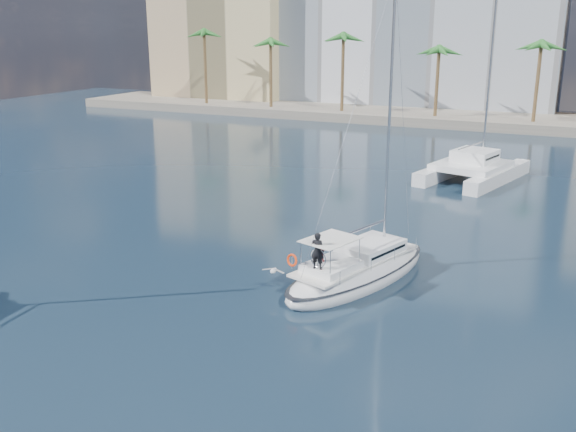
% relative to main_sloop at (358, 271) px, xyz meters
% --- Properties ---
extents(ground, '(160.00, 160.00, 0.00)m').
position_rel_main_sloop_xyz_m(ground, '(-3.02, -2.72, -0.50)').
color(ground, black).
rests_on(ground, ground).
extents(quay, '(120.00, 14.00, 1.20)m').
position_rel_main_sloop_xyz_m(quay, '(-3.02, 58.28, 0.10)').
color(quay, gray).
rests_on(quay, ground).
extents(building_modern, '(42.00, 16.00, 28.00)m').
position_rel_main_sloop_xyz_m(building_modern, '(-15.02, 70.28, 13.50)').
color(building_modern, silver).
rests_on(building_modern, ground).
extents(building_tan_left, '(22.00, 14.00, 22.00)m').
position_rel_main_sloop_xyz_m(building_tan_left, '(-45.02, 66.28, 10.50)').
color(building_tan_left, tan).
rests_on(building_tan_left, ground).
extents(palm_left, '(3.60, 3.60, 12.30)m').
position_rel_main_sloop_xyz_m(palm_left, '(-37.02, 54.28, 9.78)').
color(palm_left, brown).
rests_on(palm_left, ground).
extents(palm_centre, '(3.60, 3.60, 12.30)m').
position_rel_main_sloop_xyz_m(palm_centre, '(-3.02, 54.28, 9.78)').
color(palm_centre, brown).
rests_on(palm_centre, ground).
extents(main_sloop, '(6.40, 11.00, 15.56)m').
position_rel_main_sloop_xyz_m(main_sloop, '(0.00, 0.00, 0.00)').
color(main_sloop, silver).
rests_on(main_sloop, ground).
extents(catamaran, '(8.15, 12.15, 16.32)m').
position_rel_main_sloop_xyz_m(catamaran, '(1.59, 25.13, 0.62)').
color(catamaran, silver).
rests_on(catamaran, ground).
extents(seagull, '(1.17, 0.50, 0.22)m').
position_rel_main_sloop_xyz_m(seagull, '(-3.26, -3.07, 0.58)').
color(seagull, silver).
rests_on(seagull, ground).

